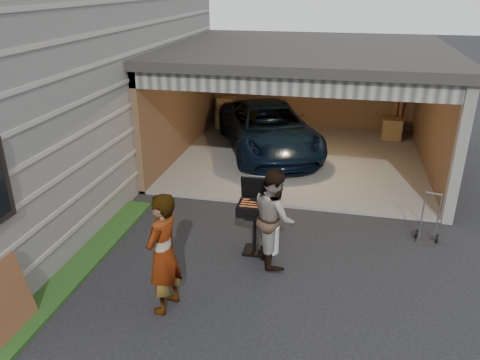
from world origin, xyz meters
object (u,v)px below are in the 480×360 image
(woman, at_px, (163,254))
(propane_tank, at_px, (269,239))
(man, at_px, (274,217))
(bbq_grill, at_px, (255,211))
(hand_truck, at_px, (427,232))
(plywood_panel, at_px, (4,303))
(minivan, at_px, (268,130))

(woman, distance_m, propane_tank, 2.27)
(woman, xyz_separation_m, man, (1.30, 1.54, -0.08))
(bbq_grill, height_order, hand_truck, bbq_grill)
(bbq_grill, bearing_deg, plywood_panel, -135.37)
(bbq_grill, height_order, propane_tank, bbq_grill)
(plywood_panel, bearing_deg, propane_tank, 42.62)
(woman, bearing_deg, minivan, -171.53)
(minivan, relative_size, man, 2.79)
(minivan, xyz_separation_m, woman, (-0.35, -6.81, 0.26))
(minivan, distance_m, woman, 6.82)
(bbq_grill, relative_size, plywood_panel, 1.28)
(bbq_grill, height_order, plywood_panel, bbq_grill)
(plywood_panel, bearing_deg, hand_truck, 33.10)
(minivan, bearing_deg, woman, -116.06)
(minivan, distance_m, bbq_grill, 5.07)
(minivan, distance_m, man, 5.35)
(woman, relative_size, plywood_panel, 1.76)
(minivan, xyz_separation_m, hand_truck, (3.56, -4.04, -0.45))
(propane_tank, bearing_deg, bbq_grill, -171.03)
(man, relative_size, hand_truck, 1.73)
(bbq_grill, bearing_deg, man, -33.97)
(propane_tank, bearing_deg, hand_truck, 19.38)
(man, relative_size, bbq_grill, 1.26)
(woman, height_order, plywood_panel, woman)
(woman, height_order, man, woman)
(man, height_order, plywood_panel, man)
(minivan, bearing_deg, bbq_grill, -106.31)
(man, bearing_deg, hand_truck, -89.59)
(man, bearing_deg, bbq_grill, 31.22)
(bbq_grill, relative_size, propane_tank, 2.63)
(bbq_grill, bearing_deg, propane_tank, 8.97)
(minivan, bearing_deg, plywood_panel, -128.83)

